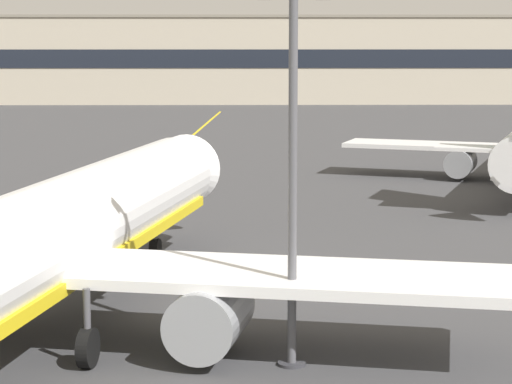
{
  "coord_description": "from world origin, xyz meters",
  "views": [
    {
      "loc": [
        8.68,
        -24.89,
        10.43
      ],
      "look_at": [
        9.24,
        13.73,
        4.61
      ],
      "focal_mm": 72.79,
      "sensor_mm": 36.0,
      "label": 1
    }
  ],
  "objects": [
    {
      "name": "taxiway_centreline",
      "position": [
        0.0,
        30.0,
        0.0
      ],
      "size": [
        11.94,
        179.64,
        0.01
      ],
      "primitive_type": "cube",
      "rotation": [
        0.0,
        0.0,
        -0.06
      ],
      "color": "yellow",
      "rests_on": "ground"
    },
    {
      "name": "airliner_foreground",
      "position": [
        1.63,
        9.26,
        3.37
      ],
      "size": [
        32.31,
        41.2,
        11.65
      ],
      "color": "white",
      "rests_on": "ground"
    },
    {
      "name": "apron_lamp_post",
      "position": [
        10.28,
        7.08,
        6.31
      ],
      "size": [
        2.24,
        0.9,
        12.01
      ],
      "color": "#515156",
      "rests_on": "ground"
    },
    {
      "name": "terminal_building",
      "position": [
        -3.49,
        139.82,
        6.83
      ],
      "size": [
        112.54,
        12.4,
        13.65
      ],
      "color": "#B2A893",
      "rests_on": "ground"
    }
  ]
}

